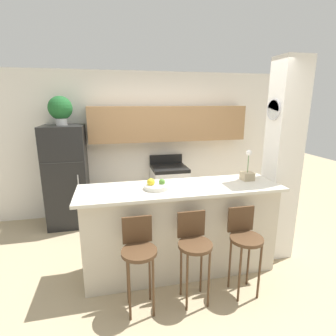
% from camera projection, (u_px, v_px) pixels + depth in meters
% --- Properties ---
extents(ground_plane, '(14.00, 14.00, 0.00)m').
position_uv_depth(ground_plane, '(180.00, 268.00, 3.29)').
color(ground_plane, tan).
extents(wall_back, '(5.60, 0.38, 2.55)m').
position_uv_depth(wall_back, '(159.00, 136.00, 4.77)').
color(wall_back, white).
rests_on(wall_back, ground_plane).
extents(pillar_right, '(0.38, 0.32, 2.55)m').
position_uv_depth(pillar_right, '(282.00, 163.00, 3.32)').
color(pillar_right, white).
rests_on(pillar_right, ground_plane).
extents(counter_bar, '(2.36, 0.69, 1.08)m').
position_uv_depth(counter_bar, '(180.00, 229.00, 3.15)').
color(counter_bar, beige).
rests_on(counter_bar, ground_plane).
extents(refrigerator, '(0.65, 0.63, 1.67)m').
position_uv_depth(refrigerator, '(67.00, 177.00, 4.31)').
color(refrigerator, black).
rests_on(refrigerator, ground_plane).
extents(stove_range, '(0.61, 0.62, 1.07)m').
position_uv_depth(stove_range, '(169.00, 190.00, 4.78)').
color(stove_range, white).
rests_on(stove_range, ground_plane).
extents(bar_stool_left, '(0.34, 0.34, 0.94)m').
position_uv_depth(bar_stool_left, '(139.00, 252.00, 2.52)').
color(bar_stool_left, '#4C331E').
rests_on(bar_stool_left, ground_plane).
extents(bar_stool_mid, '(0.34, 0.34, 0.94)m').
position_uv_depth(bar_stool_mid, '(194.00, 245.00, 2.64)').
color(bar_stool_mid, '#4C331E').
rests_on(bar_stool_mid, ground_plane).
extents(bar_stool_right, '(0.34, 0.34, 0.94)m').
position_uv_depth(bar_stool_right, '(245.00, 239.00, 2.76)').
color(bar_stool_right, '#4C331E').
rests_on(bar_stool_right, ground_plane).
extents(potted_plant_on_fridge, '(0.36, 0.36, 0.45)m').
position_uv_depth(potted_plant_on_fridge, '(60.00, 109.00, 4.04)').
color(potted_plant_on_fridge, silver).
rests_on(potted_plant_on_fridge, refrigerator).
extents(orchid_vase, '(0.14, 0.14, 0.38)m').
position_uv_depth(orchid_vase, '(247.00, 173.00, 3.26)').
color(orchid_vase, tan).
rests_on(orchid_vase, counter_bar).
extents(fruit_bowl, '(0.29, 0.29, 0.12)m').
position_uv_depth(fruit_bowl, '(156.00, 186.00, 2.95)').
color(fruit_bowl, silver).
rests_on(fruit_bowl, counter_bar).
extents(trash_bin, '(0.28, 0.28, 0.38)m').
position_uv_depth(trash_bin, '(103.00, 215.00, 4.39)').
color(trash_bin, black).
rests_on(trash_bin, ground_plane).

